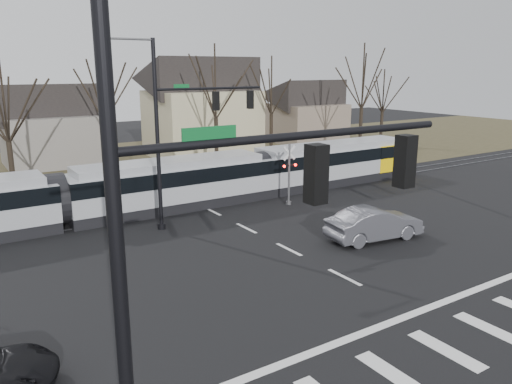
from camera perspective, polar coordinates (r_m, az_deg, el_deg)
ground at (r=20.70m, az=13.91°, el=-11.31°), size 140.00×140.00×0.00m
grass_verge at (r=47.52m, az=-15.23°, el=2.95°), size 140.00×28.00×0.01m
crosswalk at (r=18.53m, az=23.21°, el=-15.22°), size 27.00×2.60×0.01m
stop_line at (r=19.65m, az=17.80°, el=-13.00°), size 28.00×0.35×0.01m
lane_dashes at (r=32.97m, az=-6.61°, el=-1.40°), size 0.18×30.00×0.01m
rail_pair at (r=32.79m, az=-6.46°, el=-1.44°), size 90.00×1.52×0.06m
tram at (r=31.77m, az=-9.90°, el=1.07°), size 41.43×3.08×3.14m
sedan at (r=26.62m, az=13.39°, el=-3.56°), size 3.18×5.65×1.70m
signal_pole_near_left at (r=8.06m, az=-4.41°, el=-7.93°), size 9.28×0.44×10.20m
signal_pole_far at (r=27.78m, az=-8.19°, el=7.64°), size 9.28×0.44×10.20m
rail_crossing_signal at (r=32.39m, az=3.80°, el=1.81°), size 1.08×0.36×4.00m
tree_row at (r=41.92m, az=-10.48°, el=8.69°), size 59.20×7.20×10.00m
house_b at (r=49.63m, az=-22.51°, el=7.47°), size 8.64×7.56×7.65m
house_c at (r=51.15m, az=-6.21°, el=10.02°), size 10.80×8.64×10.10m
house_d at (r=61.04m, az=5.79°, el=9.47°), size 8.64×7.56×7.65m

